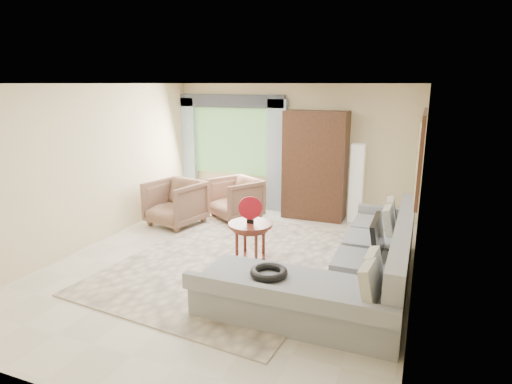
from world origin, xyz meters
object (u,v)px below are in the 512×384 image
at_px(coffee_table, 250,243).
at_px(armoire, 315,165).
at_px(armchair_right, 235,198).
at_px(sectional_sofa, 352,271).
at_px(tv_screen, 378,237).
at_px(potted_plant, 206,193).
at_px(floor_lamp, 356,183).
at_px(armchair_left, 175,203).

height_order(coffee_table, armoire, armoire).
xyz_separation_m(coffee_table, armchair_right, (-1.14, 1.98, 0.06)).
bearing_deg(sectional_sofa, tv_screen, 31.20).
bearing_deg(coffee_table, sectional_sofa, -10.72).
xyz_separation_m(sectional_sofa, armoire, (-1.23, 2.90, 0.77)).
bearing_deg(potted_plant, floor_lamp, 0.54).
bearing_deg(armchair_left, armoire, 44.64).
xyz_separation_m(coffee_table, floor_lamp, (1.09, 2.67, 0.41)).
xyz_separation_m(tv_screen, potted_plant, (-3.93, 2.77, -0.47)).
distance_m(armchair_left, floor_lamp, 3.46).
bearing_deg(armoire, floor_lamp, 4.29).
height_order(armchair_right, armoire, armoire).
height_order(sectional_sofa, armchair_left, sectional_sofa).
distance_m(sectional_sofa, armchair_right, 3.50).
bearing_deg(armchair_left, tv_screen, -5.89).
bearing_deg(armchair_right, potted_plant, 179.53).
relative_size(armchair_right, armoire, 0.42).
bearing_deg(tv_screen, armchair_left, 160.84).
relative_size(sectional_sofa, coffee_table, 5.40).
height_order(coffee_table, potted_plant, coffee_table).
height_order(potted_plant, floor_lamp, floor_lamp).
distance_m(armchair_left, potted_plant, 1.45).
xyz_separation_m(sectional_sofa, potted_plant, (-3.66, 2.93, -0.03)).
xyz_separation_m(armchair_right, potted_plant, (-1.00, 0.66, -0.15)).
bearing_deg(potted_plant, tv_screen, -35.14).
xyz_separation_m(armchair_left, armchair_right, (0.88, 0.78, -0.02)).
relative_size(armchair_left, armchair_right, 1.06).
relative_size(tv_screen, floor_lamp, 0.49).
relative_size(tv_screen, armchair_left, 0.80).
xyz_separation_m(armoire, floor_lamp, (0.80, 0.06, -0.30)).
bearing_deg(armchair_right, sectional_sofa, -7.42).
xyz_separation_m(armchair_left, potted_plant, (-0.11, 1.44, -0.17)).
bearing_deg(potted_plant, sectional_sofa, -38.64).
xyz_separation_m(coffee_table, armchair_left, (-2.02, 1.20, 0.09)).
bearing_deg(coffee_table, armoire, 83.56).
distance_m(armchair_right, armoire, 1.69).
relative_size(potted_plant, armoire, 0.24).
height_order(tv_screen, potted_plant, tv_screen).
xyz_separation_m(sectional_sofa, armchair_left, (-3.55, 1.49, 0.14)).
distance_m(armchair_right, potted_plant, 1.20).
height_order(sectional_sofa, tv_screen, tv_screen).
bearing_deg(potted_plant, armchair_right, -33.46).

